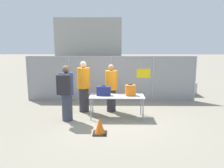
{
  "coord_description": "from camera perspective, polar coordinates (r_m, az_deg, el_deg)",
  "views": [
    {
      "loc": [
        0.18,
        -7.11,
        2.38
      ],
      "look_at": [
        0.07,
        0.62,
        1.05
      ],
      "focal_mm": 35.0,
      "sensor_mm": 36.0,
      "label": 1
    }
  ],
  "objects": [
    {
      "name": "suitcase_navy",
      "position": [
        7.37,
        -2.18,
        -1.78
      ],
      "size": [
        0.47,
        0.31,
        0.33
      ],
      "color": "navy",
      "rests_on": "inspection_table"
    },
    {
      "name": "ground_plane",
      "position": [
        7.5,
        -0.64,
        -8.75
      ],
      "size": [
        120.0,
        120.0,
        0.0
      ],
      "primitive_type": "plane",
      "color": "gray"
    },
    {
      "name": "suitcase_orange",
      "position": [
        7.36,
        4.83,
        -1.63
      ],
      "size": [
        0.35,
        0.26,
        0.38
      ],
      "color": "orange",
      "rests_on": "inspection_table"
    },
    {
      "name": "traveler_hooded",
      "position": [
        7.07,
        -11.89,
        -1.81
      ],
      "size": [
        0.44,
        0.69,
        1.79
      ],
      "rotation": [
        0.0,
        0.0,
        0.04
      ],
      "color": "#383D4C",
      "rests_on": "ground_plane"
    },
    {
      "name": "security_worker_far",
      "position": [
        8.02,
        -7.4,
        -0.5
      ],
      "size": [
        0.46,
        0.46,
        1.87
      ],
      "rotation": [
        0.0,
        0.0,
        3.05
      ],
      "color": "#2D2D33",
      "rests_on": "ground_plane"
    },
    {
      "name": "utility_trailer",
      "position": [
        11.37,
        11.74,
        -0.52
      ],
      "size": [
        4.51,
        2.11,
        0.64
      ],
      "color": "#B2B2B7",
      "rests_on": "ground_plane"
    },
    {
      "name": "traffic_cone",
      "position": [
        6.11,
        -3.23,
        -10.99
      ],
      "size": [
        0.38,
        0.38,
        0.47
      ],
      "color": "black",
      "rests_on": "ground_plane"
    },
    {
      "name": "distant_hangar",
      "position": [
        46.96,
        -5.43,
        11.45
      ],
      "size": [
        12.38,
        12.14,
        7.57
      ],
      "color": "#999993",
      "rests_on": "ground_plane"
    },
    {
      "name": "inspection_table",
      "position": [
        7.33,
        1.29,
        -3.56
      ],
      "size": [
        1.82,
        0.72,
        0.75
      ],
      "color": "silver",
      "rests_on": "ground_plane"
    },
    {
      "name": "fence_section",
      "position": [
        9.58,
        -0.22,
        1.71
      ],
      "size": [
        7.44,
        0.07,
        1.98
      ],
      "color": "#9EA0A5",
      "rests_on": "ground_plane"
    },
    {
      "name": "security_worker_near",
      "position": [
        7.98,
        -0.2,
        -0.9
      ],
      "size": [
        0.43,
        0.43,
        1.75
      ],
      "rotation": [
        0.0,
        0.0,
        2.94
      ],
      "color": "#2D2D33",
      "rests_on": "ground_plane"
    }
  ]
}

